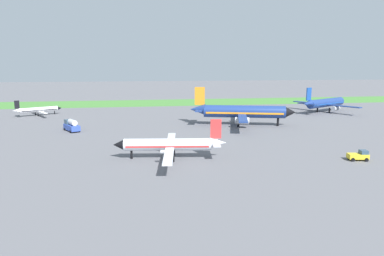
% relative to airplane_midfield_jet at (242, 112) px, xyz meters
% --- Properties ---
extents(ground_plane, '(600.00, 600.00, 0.00)m').
position_rel_airplane_midfield_jet_xyz_m(ground_plane, '(-20.78, -19.70, -4.02)').
color(ground_plane, slate).
extents(grass_taxiway_strip, '(360.00, 28.00, 0.08)m').
position_rel_airplane_midfield_jet_xyz_m(grass_taxiway_strip, '(-20.78, 64.85, -3.98)').
color(grass_taxiway_strip, '#478438').
rests_on(grass_taxiway_strip, ground_plane).
extents(airplane_midfield_jet, '(30.66, 31.00, 11.17)m').
position_rel_airplane_midfield_jet_xyz_m(airplane_midfield_jet, '(0.00, 0.00, 0.00)').
color(airplane_midfield_jet, navy).
rests_on(airplane_midfield_jet, ground_plane).
extents(airplane_parked_jet_far, '(24.76, 24.80, 9.66)m').
position_rel_airplane_midfield_jet_xyz_m(airplane_parked_jet_far, '(39.25, 22.79, -0.54)').
color(airplane_parked_jet_far, navy).
rests_on(airplane_parked_jet_far, ground_plane).
extents(airplane_taxiing_turboprop, '(15.04, 17.26, 5.73)m').
position_rel_airplane_midfield_jet_xyz_m(airplane_taxiing_turboprop, '(-65.00, 30.05, -1.93)').
color(airplane_taxiing_turboprop, white).
rests_on(airplane_taxiing_turboprop, ground_plane).
extents(airplane_foreground_turboprop, '(21.68, 25.25, 7.58)m').
position_rel_airplane_midfield_jet_xyz_m(airplane_foreground_turboprop, '(-24.37, -33.55, -1.25)').
color(airplane_foreground_turboprop, silver).
rests_on(airplane_foreground_turboprop, ground_plane).
extents(pushback_tug_near_gate, '(3.86, 2.58, 1.95)m').
position_rel_airplane_midfield_jet_xyz_m(pushback_tug_near_gate, '(10.55, -40.24, -3.11)').
color(pushback_tug_near_gate, yellow).
rests_on(pushback_tug_near_gate, ground_plane).
extents(fuel_truck_midfield, '(5.29, 6.84, 3.29)m').
position_rel_airplane_midfield_jet_xyz_m(fuel_truck_midfield, '(-48.08, -1.78, -2.44)').
color(fuel_truck_midfield, '#334FB2').
rests_on(fuel_truck_midfield, ground_plane).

